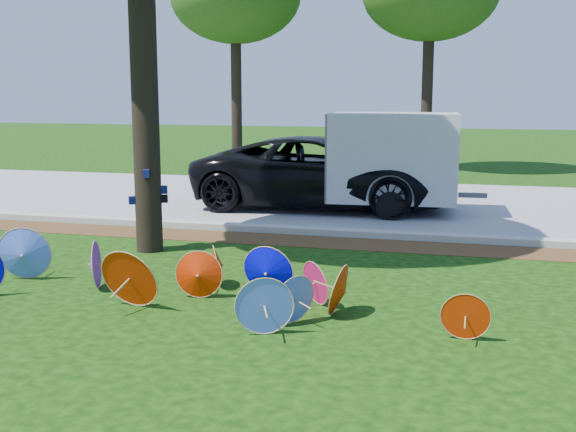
# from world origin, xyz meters

# --- Properties ---
(ground) EXTENTS (90.00, 90.00, 0.00)m
(ground) POSITION_xyz_m (0.00, 0.00, 0.00)
(ground) COLOR black
(ground) RESTS_ON ground
(mulch_strip) EXTENTS (90.00, 1.00, 0.01)m
(mulch_strip) POSITION_xyz_m (0.00, 4.50, 0.01)
(mulch_strip) COLOR #472D16
(mulch_strip) RESTS_ON ground
(curb) EXTENTS (90.00, 0.30, 0.12)m
(curb) POSITION_xyz_m (0.00, 5.20, 0.06)
(curb) COLOR #B7B5AD
(curb) RESTS_ON ground
(street) EXTENTS (90.00, 8.00, 0.01)m
(street) POSITION_xyz_m (0.00, 9.35, 0.01)
(street) COLOR gray
(street) RESTS_ON ground
(parasol_pile) EXTENTS (6.77, 2.23, 0.81)m
(parasol_pile) POSITION_xyz_m (-0.56, 0.45, 0.34)
(parasol_pile) COLOR purple
(parasol_pile) RESTS_ON ground
(black_van) EXTENTS (5.88, 2.82, 1.62)m
(black_van) POSITION_xyz_m (-0.33, 8.25, 0.81)
(black_van) COLOR black
(black_van) RESTS_ON ground
(cargo_trailer) EXTENTS (2.79, 1.87, 2.48)m
(cargo_trailer) POSITION_xyz_m (1.32, 7.89, 1.24)
(cargo_trailer) COLOR silver
(cargo_trailer) RESTS_ON ground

